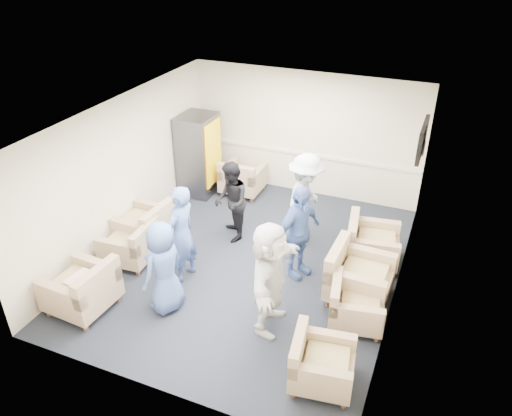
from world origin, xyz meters
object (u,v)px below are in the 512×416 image
at_px(armchair_right_midfar, 356,278).
at_px(vending_machine, 199,155).
at_px(armchair_corner, 242,180).
at_px(person_back_left, 231,202).
at_px(armchair_left_far, 146,228).
at_px(armchair_left_near, 84,291).
at_px(armchair_right_near, 318,364).
at_px(armchair_right_midnear, 353,306).
at_px(person_front_left, 164,267).
at_px(person_front_right, 270,278).
at_px(person_mid_right, 298,233).
at_px(armchair_right_far, 369,244).
at_px(person_back_right, 305,201).
at_px(armchair_left_mid, 132,246).
at_px(person_mid_left, 181,234).

distance_m(armchair_right_midfar, vending_machine, 4.64).
xyz_separation_m(armchair_corner, person_back_left, (0.54, -1.71, 0.43)).
bearing_deg(vending_machine, armchair_left_far, -88.26).
xyz_separation_m(armchair_left_near, armchair_right_near, (3.72, -0.00, -0.05)).
height_order(armchair_left_far, armchair_right_midnear, armchair_left_far).
xyz_separation_m(vending_machine, person_front_left, (1.35, -3.67, -0.12)).
distance_m(vending_machine, person_front_right, 4.54).
relative_size(armchair_right_near, person_mid_right, 0.53).
relative_size(armchair_right_midnear, armchair_corner, 1.06).
xyz_separation_m(armchair_right_far, person_front_left, (-2.65, -2.42, 0.41)).
height_order(armchair_right_midnear, person_back_right, person_back_right).
height_order(armchair_right_far, armchair_corner, armchair_right_far).
distance_m(armchair_right_near, armchair_right_midfar, 1.89).
bearing_deg(vending_machine, armchair_right_near, -46.83).
height_order(armchair_right_midnear, armchair_corner, armchair_corner).
height_order(armchair_left_far, armchair_corner, armchair_left_far).
bearing_deg(person_front_left, armchair_right_far, 145.87).
height_order(armchair_corner, person_back_right, person_back_right).
relative_size(armchair_left_near, armchair_right_midfar, 0.98).
bearing_deg(armchair_corner, armchair_right_near, 124.21).
height_order(person_front_left, person_front_right, person_front_right).
distance_m(person_front_left, person_mid_right, 2.25).
height_order(armchair_left_near, armchair_left_far, armchair_left_near).
bearing_deg(person_back_right, armchair_corner, 54.93).
relative_size(person_back_left, person_front_right, 0.88).
height_order(armchair_left_near, person_back_left, person_back_left).
relative_size(armchair_right_midnear, person_back_right, 0.50).
bearing_deg(person_mid_right, person_back_right, 35.79).
height_order(armchair_left_far, person_back_right, person_back_right).
bearing_deg(armchair_left_mid, vending_machine, 179.43).
relative_size(armchair_right_midnear, armchair_right_far, 0.90).
relative_size(armchair_left_far, person_back_left, 0.62).
distance_m(armchair_right_far, armchair_corner, 3.44).
distance_m(armchair_right_midnear, person_front_right, 1.37).
bearing_deg(armchair_left_near, person_front_right, 109.08).
relative_size(armchair_left_mid, vending_machine, 0.49).
relative_size(person_front_left, person_mid_left, 0.89).
distance_m(armchair_right_far, person_mid_right, 1.43).
bearing_deg(armchair_right_far, armchair_right_near, 170.33).
bearing_deg(armchair_left_mid, armchair_left_near, -0.95).
bearing_deg(armchair_right_midnear, person_front_left, 95.37).
distance_m(armchair_right_near, vending_machine, 5.79).
distance_m(armchair_right_far, person_front_left, 3.62).
height_order(armchair_left_far, person_mid_left, person_mid_left).
bearing_deg(person_front_right, armchair_left_near, 101.02).
relative_size(armchair_right_far, person_back_right, 0.56).
distance_m(armchair_left_mid, vending_machine, 2.90).
height_order(person_back_left, person_back_right, person_back_right).
bearing_deg(armchair_left_mid, person_front_right, 74.47).
distance_m(armchair_left_far, armchair_right_midnear, 4.08).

